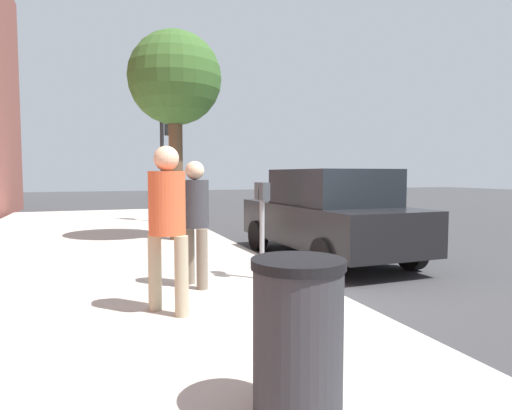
{
  "coord_description": "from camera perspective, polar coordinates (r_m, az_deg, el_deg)",
  "views": [
    {
      "loc": [
        -5.95,
        2.92,
        1.68
      ],
      "look_at": [
        0.44,
        0.61,
        1.21
      ],
      "focal_mm": 31.24,
      "sensor_mm": 36.0,
      "label": 1
    }
  ],
  "objects": [
    {
      "name": "sidewalk_slab",
      "position": [
        6.16,
        -20.32,
        -11.36
      ],
      "size": [
        28.0,
        6.0,
        0.15
      ],
      "primitive_type": "cube",
      "color": "#B7B2A8",
      "rests_on": "ground_plane"
    },
    {
      "name": "trash_bin",
      "position": [
        2.9,
        5.38,
        -16.69
      ],
      "size": [
        0.59,
        0.59,
        1.01
      ],
      "color": "#2D2D33",
      "rests_on": "sidewalk_slab"
    },
    {
      "name": "traffic_signal",
      "position": [
        14.69,
        -11.55,
        7.4
      ],
      "size": [
        0.24,
        0.44,
        3.6
      ],
      "color": "black",
      "rests_on": "sidewalk_slab"
    },
    {
      "name": "parked_sedan_near",
      "position": [
        8.82,
        9.19,
        -1.17
      ],
      "size": [
        4.46,
        2.09,
        1.77
      ],
      "color": "black",
      "rests_on": "ground_plane"
    },
    {
      "name": "pedestrian_bystander",
      "position": [
        4.93,
        -11.32,
        -1.18
      ],
      "size": [
        0.47,
        0.4,
        1.83
      ],
      "rotation": [
        0.0,
        0.0,
        -0.92
      ],
      "color": "tan",
      "rests_on": "sidewalk_slab"
    },
    {
      "name": "pedestrian_at_meter",
      "position": [
        6.06,
        -7.81,
        -1.11
      ],
      "size": [
        0.51,
        0.37,
        1.7
      ],
      "rotation": [
        0.0,
        0.0,
        -1.3
      ],
      "color": "#726656",
      "rests_on": "sidewalk_slab"
    },
    {
      "name": "street_tree",
      "position": [
        10.75,
        -10.35,
        15.35
      ],
      "size": [
        2.13,
        2.13,
        4.8
      ],
      "color": "brown",
      "rests_on": "sidewalk_slab"
    },
    {
      "name": "parking_meter",
      "position": [
        6.44,
        0.79,
        -0.59
      ],
      "size": [
        0.36,
        0.12,
        1.41
      ],
      "color": "gray",
      "rests_on": "sidewalk_slab"
    },
    {
      "name": "ground_plane",
      "position": [
        6.84,
        6.18,
        -10.26
      ],
      "size": [
        80.0,
        80.0,
        0.0
      ],
      "primitive_type": "plane",
      "color": "#38383A",
      "rests_on": "ground"
    }
  ]
}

